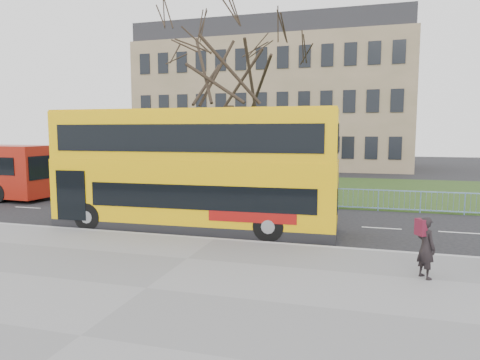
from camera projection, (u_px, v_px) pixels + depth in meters
The scene contains 9 objects.
ground at pixel (227, 232), 17.19m from camera, with size 120.00×120.00×0.00m, color black.
pavement at pixel (146, 290), 10.73m from camera, with size 80.00×10.50×0.12m, color slate.
kerb at pixel (215, 240), 15.70m from camera, with size 80.00×0.20×0.14m, color #9A999C.
grass_verge at pixel (287, 187), 30.86m from camera, with size 80.00×15.40×0.08m, color #213914.
guard_railing at pixel (264, 196), 23.44m from camera, with size 40.00×0.12×1.10m, color #7094C7, non-canonical shape.
bare_tree at pixel (230, 88), 26.81m from camera, with size 9.33×9.33×13.33m, color black, non-canonical shape.
civic_building at pixel (275, 107), 51.23m from camera, with size 30.00×15.00×14.00m, color #7C6D4E.
yellow_bus at pixel (193, 167), 17.47m from camera, with size 11.66×3.13×4.85m.
pedestrian at pixel (426, 248), 11.38m from camera, with size 0.61×0.40×1.66m, color black.
Camera 1 is at (5.10, -16.07, 4.01)m, focal length 32.00 mm.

